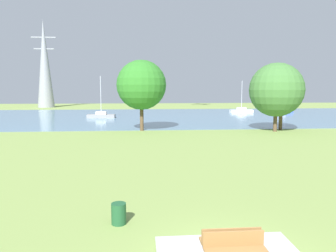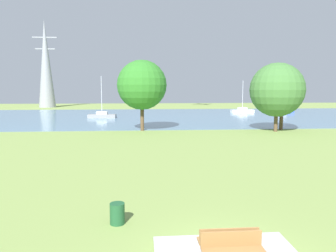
% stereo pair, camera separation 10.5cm
% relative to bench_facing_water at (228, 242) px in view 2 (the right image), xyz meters
% --- Properties ---
extents(ground_plane, '(160.00, 160.00, 0.00)m').
position_rel_bench_facing_water_xyz_m(ground_plane, '(0.00, 21.73, -0.47)').
color(ground_plane, '#7F994C').
extents(bench_facing_water, '(1.80, 0.48, 0.89)m').
position_rel_bench_facing_water_xyz_m(bench_facing_water, '(0.00, 0.00, 0.00)').
color(bench_facing_water, tan).
rests_on(bench_facing_water, concrete_pad).
extents(bench_facing_inland, '(1.80, 0.48, 0.89)m').
position_rel_bench_facing_water_xyz_m(bench_facing_inland, '(0.00, -0.54, 0.00)').
color(bench_facing_inland, tan).
rests_on(bench_facing_inland, concrete_pad).
extents(litter_bin, '(0.56, 0.56, 0.80)m').
position_rel_bench_facing_water_xyz_m(litter_bin, '(-3.51, 2.71, -0.07)').
color(litter_bin, '#1E512D').
rests_on(litter_bin, ground).
extents(water_surface, '(140.00, 40.00, 0.02)m').
position_rel_bench_facing_water_xyz_m(water_surface, '(0.00, 49.73, -0.46)').
color(water_surface, '#5D85A2').
rests_on(water_surface, ground).
extents(sailboat_gray, '(4.92, 1.94, 7.20)m').
position_rel_bench_facing_water_xyz_m(sailboat_gray, '(-9.51, 47.17, -0.00)').
color(sailboat_gray, gray).
rests_on(sailboat_gray, water_surface).
extents(sailboat_blue, '(4.99, 2.33, 5.86)m').
position_rel_bench_facing_water_xyz_m(sailboat_blue, '(27.59, 57.85, -0.02)').
color(sailboat_blue, blue).
rests_on(sailboat_blue, water_surface).
extents(sailboat_white, '(4.89, 1.81, 6.68)m').
position_rel_bench_facing_water_xyz_m(sailboat_white, '(18.56, 57.01, -0.01)').
color(sailboat_white, white).
rests_on(sailboat_white, water_surface).
extents(tree_west_near, '(5.95, 5.95, 8.49)m').
position_rel_bench_facing_water_xyz_m(tree_west_near, '(-2.54, 29.66, 5.03)').
color(tree_west_near, brown).
rests_on(tree_west_near, ground).
extents(tree_mid_shore, '(6.33, 6.33, 8.10)m').
position_rel_bench_facing_water_xyz_m(tree_mid_shore, '(13.27, 27.60, 4.46)').
color(tree_mid_shore, brown).
rests_on(tree_mid_shore, ground).
extents(tree_east_far, '(4.82, 4.82, 7.00)m').
position_rel_bench_facing_water_xyz_m(tree_east_far, '(14.53, 28.95, 4.10)').
color(tree_east_far, brown).
rests_on(tree_east_far, ground).
extents(electricity_pylon, '(6.40, 4.40, 23.22)m').
position_rel_bench_facing_water_xyz_m(electricity_pylon, '(-28.19, 80.40, 11.15)').
color(electricity_pylon, gray).
rests_on(electricity_pylon, ground).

